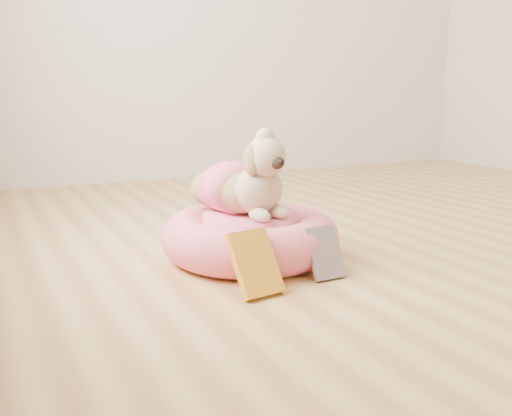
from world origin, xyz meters
name	(u,v)px	position (x,y,z in m)	size (l,w,h in m)	color
floor	(473,244)	(0.00, 0.00, 0.00)	(4.50, 4.50, 0.00)	#B5824B
pet_bed	(250,237)	(-0.91, 0.24, 0.08)	(0.67, 0.67, 0.17)	#FF637D
dog	(243,170)	(-0.93, 0.25, 0.34)	(0.31, 0.45, 0.33)	brown
book_yellow	(255,263)	(-1.06, -0.11, 0.10)	(0.14, 0.03, 0.21)	yellow
book_white	(325,253)	(-0.78, -0.08, 0.09)	(0.12, 0.02, 0.18)	silver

